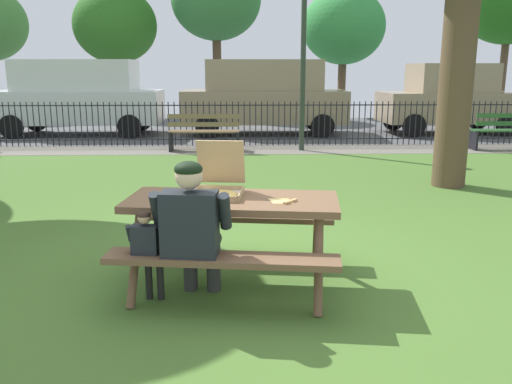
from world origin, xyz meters
name	(u,v)px	position (x,y,z in m)	size (l,w,h in m)	color
ground	(238,212)	(0.00, 2.14, -0.01)	(28.00, 12.28, 0.02)	#4A702C
cobblestone_walkway	(239,150)	(0.00, 7.58, 0.00)	(28.00, 1.40, 0.01)	slate
street_asphalt	(239,129)	(0.00, 11.93, -0.01)	(28.00, 7.30, 0.01)	#515154
picnic_table_foreground	(232,218)	(-0.03, -0.28, 0.60)	(1.97, 1.69, 0.79)	brown
pizza_box_open	(218,185)	(-0.15, -0.15, 0.86)	(0.48, 0.55, 0.47)	tan
pizza_slice_on_table	(283,201)	(0.40, -0.40, 0.78)	(0.26, 0.26, 0.02)	#F9D46F
adult_at_table	(193,227)	(-0.33, -0.75, 0.66)	(0.63, 0.62, 1.19)	#323232
child_at_table	(148,247)	(-0.68, -0.74, 0.49)	(0.31, 0.30, 0.80)	black
iron_fence_streetside	(238,123)	(0.00, 8.28, 0.54)	(22.58, 0.03, 1.07)	black
park_bench_center	(204,133)	(-0.78, 7.44, 0.42)	(1.61, 0.49, 0.85)	brown
park_bench_right	(507,132)	(6.21, 7.44, 0.42)	(1.60, 0.47, 0.85)	#2E5B2E
lamp_post_walkway	(303,45)	(1.46, 7.49, 2.34)	(0.28, 0.28, 3.81)	#2D382D
parked_car_left	(78,96)	(-4.50, 10.63, 1.10)	(4.62, 1.98, 2.08)	silver
parked_car_center	(264,95)	(0.73, 10.63, 1.10)	(4.62, 2.00, 2.08)	#9B8566
parked_car_right	(450,98)	(6.07, 10.63, 1.01)	(3.98, 1.98, 1.98)	#9D8668
far_tree_midleft	(115,26)	(-4.68, 16.58, 3.39)	(3.14, 3.14, 4.85)	brown
far_tree_center	(216,0)	(-0.84, 16.58, 4.37)	(3.41, 3.41, 5.93)	brown
far_tree_midright	(344,27)	(4.05, 16.58, 3.39)	(3.18, 3.18, 4.84)	brown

